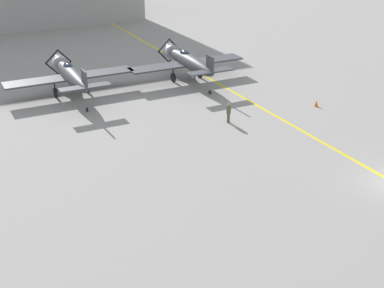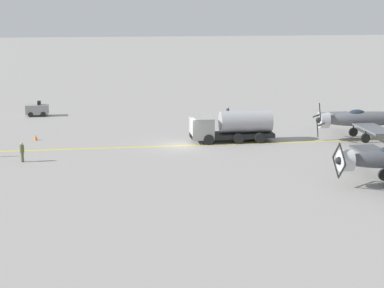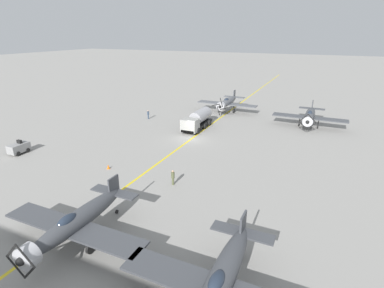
# 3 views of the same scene
# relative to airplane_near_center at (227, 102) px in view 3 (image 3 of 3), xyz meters

# --- Properties ---
(ground_plane) EXTENTS (400.00, 400.00, 0.00)m
(ground_plane) POSITION_rel_airplane_near_center_xyz_m (-0.26, 17.83, -2.01)
(ground_plane) COLOR gray
(taxiway_stripe) EXTENTS (0.30, 160.00, 0.01)m
(taxiway_stripe) POSITION_rel_airplane_near_center_xyz_m (-0.26, 17.83, -2.01)
(taxiway_stripe) COLOR yellow
(taxiway_stripe) RESTS_ON ground
(airplane_near_center) EXTENTS (12.00, 9.98, 3.74)m
(airplane_near_center) POSITION_rel_airplane_near_center_xyz_m (0.00, 0.00, 0.00)
(airplane_near_center) COLOR #575A5F
(airplane_near_center) RESTS_ON ground
(airplane_far_left) EXTENTS (12.00, 9.98, 3.65)m
(airplane_far_left) POSITION_rel_airplane_near_center_xyz_m (-14.13, 44.18, 0.00)
(airplane_far_left) COLOR #404348
(airplane_far_left) RESTS_ON ground
(airplane_far_center) EXTENTS (12.00, 9.98, 3.65)m
(airplane_far_center) POSITION_rel_airplane_near_center_xyz_m (-2.51, 43.37, 0.00)
(airplane_far_center) COLOR #414449
(airplane_far_center) RESTS_ON ground
(airplane_near_left) EXTENTS (12.00, 9.98, 3.65)m
(airplane_near_left) POSITION_rel_airplane_near_center_xyz_m (-15.87, 4.01, 0.00)
(airplane_near_left) COLOR #44464C
(airplane_near_left) RESTS_ON ground
(fuel_tanker) EXTENTS (2.67, 8.00, 2.98)m
(fuel_tanker) POSITION_rel_airplane_near_center_xyz_m (0.97, 12.88, -0.50)
(fuel_tanker) COLOR black
(fuel_tanker) RESTS_ON ground
(tow_tractor) EXTENTS (1.57, 2.60, 1.79)m
(tow_tractor) POSITION_rel_airplane_near_center_xyz_m (18.21, 32.71, -1.22)
(tow_tractor) COLOR gray
(tow_tractor) RESTS_ON ground
(ground_crew_walking) EXTENTS (0.36, 0.36, 1.67)m
(ground_crew_walking) POSITION_rel_airplane_near_center_xyz_m (-4.54, 31.95, -1.10)
(ground_crew_walking) COLOR #515638
(ground_crew_walking) RESTS_ON ground
(ground_crew_inspecting) EXTENTS (0.36, 0.36, 1.65)m
(ground_crew_inspecting) POSITION_rel_airplane_near_center_xyz_m (11.73, 11.10, -1.11)
(ground_crew_inspecting) COLOR #334256
(ground_crew_inspecting) RESTS_ON ground
(traffic_cone) EXTENTS (0.36, 0.36, 0.55)m
(traffic_cone) POSITION_rel_airplane_near_center_xyz_m (4.28, 31.65, -1.74)
(traffic_cone) COLOR orange
(traffic_cone) RESTS_ON ground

